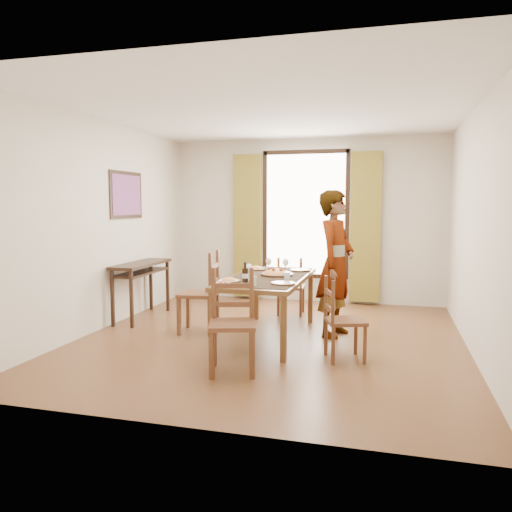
% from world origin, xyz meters
% --- Properties ---
extents(ground, '(5.00, 5.00, 0.00)m').
position_xyz_m(ground, '(0.00, 0.00, 0.00)').
color(ground, '#4C3317').
rests_on(ground, ground).
extents(room_shell, '(4.60, 5.10, 2.74)m').
position_xyz_m(room_shell, '(-0.00, 0.13, 1.54)').
color(room_shell, beige).
rests_on(room_shell, ground).
extents(console_table, '(0.38, 1.20, 0.80)m').
position_xyz_m(console_table, '(-2.03, 0.60, 0.68)').
color(console_table, black).
rests_on(console_table, ground).
extents(dining_table, '(0.89, 1.91, 0.76)m').
position_xyz_m(dining_table, '(-0.05, 0.06, 0.69)').
color(dining_table, brown).
rests_on(dining_table, ground).
extents(chair_west, '(0.50, 0.50, 1.04)m').
position_xyz_m(chair_west, '(-0.92, 0.08, 0.48)').
color(chair_west, brown).
rests_on(chair_west, ground).
extents(chair_north, '(0.40, 0.40, 0.86)m').
position_xyz_m(chair_north, '(-0.02, 1.37, 0.40)').
color(chair_north, brown).
rests_on(chair_north, ground).
extents(chair_south, '(0.55, 0.55, 1.00)m').
position_xyz_m(chair_south, '(-0.09, -1.23, 0.46)').
color(chair_south, brown).
rests_on(chair_south, ground).
extents(chair_east, '(0.49, 0.49, 0.87)m').
position_xyz_m(chair_east, '(0.91, -0.59, 0.40)').
color(chair_east, brown).
rests_on(chair_east, ground).
extents(man, '(0.86, 0.75, 1.79)m').
position_xyz_m(man, '(0.73, 0.38, 0.90)').
color(man, gray).
rests_on(man, ground).
extents(plate_sw, '(0.27, 0.27, 0.05)m').
position_xyz_m(plate_sw, '(-0.37, -0.48, 0.78)').
color(plate_sw, silver).
rests_on(plate_sw, dining_table).
extents(plate_se, '(0.27, 0.27, 0.05)m').
position_xyz_m(plate_se, '(0.25, -0.47, 0.78)').
color(plate_se, silver).
rests_on(plate_se, dining_table).
extents(plate_nw, '(0.27, 0.27, 0.05)m').
position_xyz_m(plate_nw, '(-0.34, 0.60, 0.78)').
color(plate_nw, silver).
rests_on(plate_nw, dining_table).
extents(plate_ne, '(0.27, 0.27, 0.05)m').
position_xyz_m(plate_ne, '(0.24, 0.64, 0.78)').
color(plate_ne, silver).
rests_on(plate_ne, dining_table).
extents(pasta_platter, '(0.40, 0.40, 0.10)m').
position_xyz_m(pasta_platter, '(0.04, 0.16, 0.81)').
color(pasta_platter, '#BD3A18').
rests_on(pasta_platter, dining_table).
extents(caprese_plate, '(0.20, 0.20, 0.04)m').
position_xyz_m(caprese_plate, '(-0.39, -0.67, 0.78)').
color(caprese_plate, silver).
rests_on(caprese_plate, dining_table).
extents(wine_glass_a, '(0.08, 0.08, 0.18)m').
position_xyz_m(wine_glass_a, '(-0.18, -0.30, 0.85)').
color(wine_glass_a, white).
rests_on(wine_glass_a, dining_table).
extents(wine_glass_b, '(0.08, 0.08, 0.18)m').
position_xyz_m(wine_glass_b, '(0.09, 0.42, 0.85)').
color(wine_glass_b, white).
rests_on(wine_glass_b, dining_table).
extents(wine_glass_c, '(0.08, 0.08, 0.18)m').
position_xyz_m(wine_glass_c, '(-0.14, 0.44, 0.85)').
color(wine_glass_c, white).
rests_on(wine_glass_c, dining_table).
extents(tumbler_a, '(0.07, 0.07, 0.10)m').
position_xyz_m(tumbler_a, '(0.24, -0.22, 0.81)').
color(tumbler_a, silver).
rests_on(tumbler_a, dining_table).
extents(tumbler_b, '(0.07, 0.07, 0.10)m').
position_xyz_m(tumbler_b, '(-0.39, 0.38, 0.81)').
color(tumbler_b, silver).
rests_on(tumbler_b, dining_table).
extents(tumbler_c, '(0.07, 0.07, 0.10)m').
position_xyz_m(tumbler_c, '(-0.03, -0.67, 0.81)').
color(tumbler_c, silver).
rests_on(tumbler_c, dining_table).
extents(wine_bottle, '(0.07, 0.07, 0.25)m').
position_xyz_m(wine_bottle, '(-0.13, -0.64, 0.88)').
color(wine_bottle, black).
rests_on(wine_bottle, dining_table).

